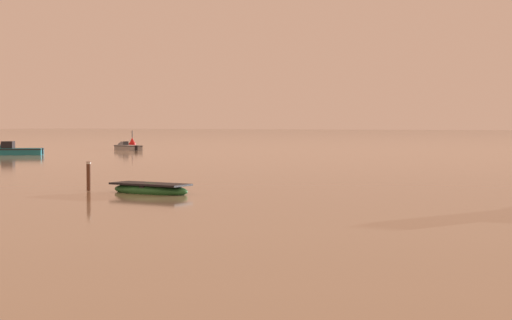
{
  "coord_description": "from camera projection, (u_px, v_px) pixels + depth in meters",
  "views": [
    {
      "loc": [
        32.94,
        -12.84,
        2.93
      ],
      "look_at": [
        4.54,
        30.71,
        0.65
      ],
      "focal_mm": 57.07,
      "sensor_mm": 36.0,
      "label": 1
    }
  ],
  "objects": [
    {
      "name": "channel_buoy",
      "position": [
        132.0,
        143.0,
        105.78
      ],
      "size": [
        0.9,
        0.9,
        2.3
      ],
      "color": "red",
      "rests_on": "ground"
    },
    {
      "name": "motorboat_moored_6",
      "position": [
        11.0,
        152.0,
        77.75
      ],
      "size": [
        5.16,
        4.56,
        1.96
      ],
      "rotation": [
        0.0,
        0.0,
        3.8
      ],
      "color": "#197084",
      "rests_on": "ground"
    },
    {
      "name": "motorboat_moored_0",
      "position": [
        125.0,
        148.0,
        92.65
      ],
      "size": [
        4.84,
        3.16,
        1.57
      ],
      "rotation": [
        0.0,
        0.0,
        2.77
      ],
      "color": "gray",
      "rests_on": "ground"
    },
    {
      "name": "mooring_post_right",
      "position": [
        89.0,
        176.0,
        36.02
      ],
      "size": [
        0.22,
        0.22,
        1.42
      ],
      "color": "#533323",
      "rests_on": "ground"
    },
    {
      "name": "rowboat_moored_1",
      "position": [
        150.0,
        189.0,
        34.52
      ],
      "size": [
        3.87,
        1.4,
        0.61
      ],
      "rotation": [
        0.0,
        0.0,
        0.02
      ],
      "color": "#23602D",
      "rests_on": "ground"
    }
  ]
}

